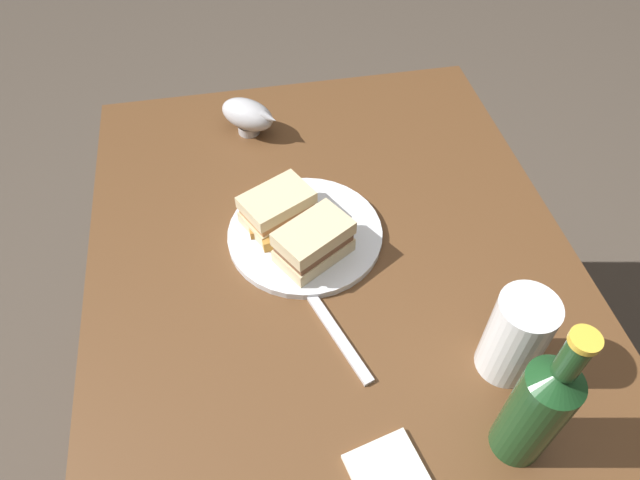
% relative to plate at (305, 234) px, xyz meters
% --- Properties ---
extents(ground_plane, '(6.00, 6.00, 0.00)m').
position_rel_plate_xyz_m(ground_plane, '(0.08, 0.04, -0.74)').
color(ground_plane, '#4C4238').
extents(dining_table, '(1.04, 0.80, 0.73)m').
position_rel_plate_xyz_m(dining_table, '(0.08, 0.04, -0.37)').
color(dining_table, brown).
rests_on(dining_table, ground).
extents(plate, '(0.26, 0.26, 0.01)m').
position_rel_plate_xyz_m(plate, '(0.00, 0.00, 0.00)').
color(plate, white).
rests_on(plate, dining_table).
extents(sandwich_half_left, '(0.12, 0.14, 0.06)m').
position_rel_plate_xyz_m(sandwich_half_left, '(-0.04, -0.04, 0.04)').
color(sandwich_half_left, beige).
rests_on(sandwich_half_left, plate).
extents(sandwich_half_right, '(0.12, 0.14, 0.07)m').
position_rel_plate_xyz_m(sandwich_half_right, '(0.05, 0.01, 0.04)').
color(sandwich_half_right, beige).
rests_on(sandwich_half_right, plate).
extents(potato_wedge_front, '(0.06, 0.04, 0.02)m').
position_rel_plate_xyz_m(potato_wedge_front, '(-0.03, -0.07, 0.01)').
color(potato_wedge_front, gold).
rests_on(potato_wedge_front, plate).
extents(potato_wedge_middle, '(0.02, 0.05, 0.01)m').
position_rel_plate_xyz_m(potato_wedge_middle, '(-0.01, -0.07, 0.01)').
color(potato_wedge_middle, '#AD702D').
rests_on(potato_wedge_middle, plate).
extents(potato_wedge_back, '(0.04, 0.02, 0.02)m').
position_rel_plate_xyz_m(potato_wedge_back, '(0.01, -0.07, 0.02)').
color(potato_wedge_back, '#B77F33').
rests_on(potato_wedge_back, plate).
extents(potato_wedge_left_edge, '(0.03, 0.06, 0.02)m').
position_rel_plate_xyz_m(potato_wedge_left_edge, '(-0.01, -0.05, 0.02)').
color(potato_wedge_left_edge, '#B77F33').
rests_on(potato_wedge_left_edge, plate).
extents(pint_glass, '(0.08, 0.08, 0.15)m').
position_rel_plate_xyz_m(pint_glass, '(0.29, 0.24, 0.06)').
color(pint_glass, white).
rests_on(pint_glass, dining_table).
extents(gravy_boat, '(0.12, 0.13, 0.07)m').
position_rel_plate_xyz_m(gravy_boat, '(-0.30, -0.06, 0.04)').
color(gravy_boat, '#B7B7BC').
rests_on(gravy_boat, dining_table).
extents(cider_bottle, '(0.07, 0.07, 0.26)m').
position_rel_plate_xyz_m(cider_bottle, '(0.40, 0.21, 0.10)').
color(cider_bottle, '#19421E').
rests_on(cider_bottle, dining_table).
extents(fork, '(0.18, 0.07, 0.01)m').
position_rel_plate_xyz_m(fork, '(0.20, 0.01, -0.00)').
color(fork, silver).
rests_on(fork, dining_table).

